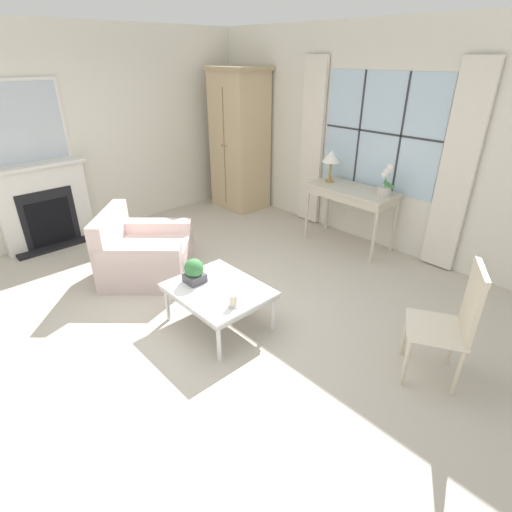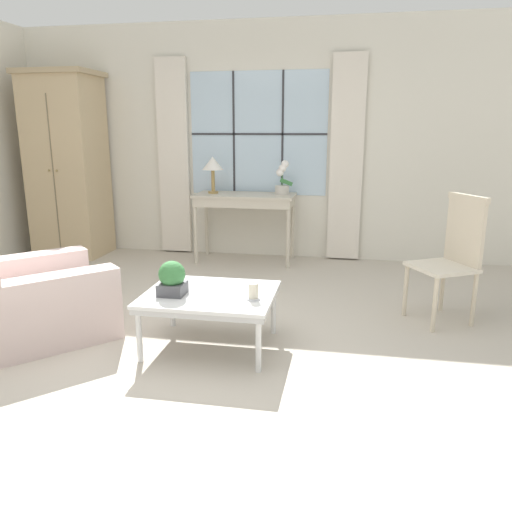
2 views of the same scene
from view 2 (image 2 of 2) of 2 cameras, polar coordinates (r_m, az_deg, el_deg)
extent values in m
plane|color=#BCB2A3|center=(3.64, -8.39, -11.15)|extent=(14.00, 14.00, 0.00)
cube|color=silver|center=(6.24, 0.30, 12.82)|extent=(7.20, 0.06, 2.80)
cube|color=silver|center=(6.20, 0.24, 13.76)|extent=(1.66, 0.01, 1.45)
cube|color=#2D2D33|center=(6.26, -2.55, 13.75)|extent=(0.02, 0.02, 1.45)
cube|color=#2D2D33|center=(6.15, 3.06, 13.74)|extent=(0.02, 0.02, 1.45)
cube|color=#2D2D33|center=(6.20, 0.23, 13.76)|extent=(1.66, 0.02, 0.02)
cube|color=silver|center=(6.44, -9.38, 10.99)|extent=(0.39, 0.06, 2.38)
cube|color=silver|center=(6.07, 10.29, 10.76)|extent=(0.39, 0.06, 2.38)
cube|color=tan|center=(6.70, -20.68, 9.35)|extent=(0.81, 0.65, 2.18)
cube|color=tan|center=(6.71, -21.55, 18.87)|extent=(0.89, 0.71, 0.06)
cube|color=#74644C|center=(6.42, -22.15, 8.66)|extent=(0.01, 0.01, 1.83)
sphere|color=#997F4C|center=(6.44, -22.60, 9.02)|extent=(0.03, 0.03, 0.03)
sphere|color=#997F4C|center=(6.39, -21.83, 9.05)|extent=(0.03, 0.03, 0.03)
cube|color=beige|center=(5.94, -1.27, 6.94)|extent=(1.18, 0.56, 0.03)
cube|color=beige|center=(5.95, -1.27, 6.32)|extent=(1.13, 0.54, 0.10)
cylinder|color=beige|center=(5.91, -6.94, 2.81)|extent=(0.04, 0.04, 0.79)
cylinder|color=beige|center=(5.69, 3.68, 2.42)|extent=(0.04, 0.04, 0.79)
cylinder|color=beige|center=(6.36, -5.66, 3.65)|extent=(0.04, 0.04, 0.79)
cylinder|color=beige|center=(6.15, 4.22, 3.32)|extent=(0.04, 0.04, 0.79)
cylinder|color=#9E7F47|center=(6.04, -4.90, 7.27)|extent=(0.12, 0.12, 0.02)
cylinder|color=#9E7F47|center=(6.02, -4.93, 8.59)|extent=(0.04, 0.04, 0.25)
cone|color=white|center=(6.01, -4.97, 10.53)|extent=(0.25, 0.25, 0.16)
cylinder|color=#BCB7AD|center=(5.91, 3.00, 7.55)|extent=(0.17, 0.17, 0.10)
cylinder|color=#38753D|center=(5.89, 3.02, 9.37)|extent=(0.01, 0.01, 0.27)
cube|color=#38753D|center=(5.89, 3.49, 8.43)|extent=(0.15, 0.02, 0.09)
sphere|color=white|center=(5.90, 2.75, 9.51)|extent=(0.09, 0.09, 0.09)
sphere|color=white|center=(5.89, 3.04, 9.98)|extent=(0.09, 0.09, 0.09)
sphere|color=white|center=(5.89, 3.33, 10.45)|extent=(0.09, 0.09, 0.09)
cube|color=beige|center=(4.23, -23.35, -5.49)|extent=(1.34, 1.34, 0.42)
cube|color=beige|center=(4.56, -24.52, -3.31)|extent=(0.80, 0.83, 0.56)
cube|color=beige|center=(3.87, -22.17, -6.09)|extent=(0.80, 0.83, 0.56)
cube|color=beige|center=(4.34, 20.44, -1.20)|extent=(0.60, 0.60, 0.03)
cube|color=beige|center=(4.41, 22.77, 2.52)|extent=(0.23, 0.37, 0.52)
cube|color=beige|center=(4.37, 23.12, 6.14)|extent=(0.25, 0.40, 0.05)
cylinder|color=beige|center=(4.15, 19.74, -5.29)|extent=(0.04, 0.04, 0.45)
cylinder|color=beige|center=(4.44, 16.72, -3.81)|extent=(0.04, 0.04, 0.45)
cylinder|color=beige|center=(4.39, 23.65, -4.61)|extent=(0.04, 0.04, 0.45)
cylinder|color=beige|center=(4.66, 20.54, -3.25)|extent=(0.04, 0.04, 0.45)
cube|color=silver|center=(3.61, -5.27, -4.36)|extent=(0.93, 0.76, 0.03)
cube|color=beige|center=(3.62, -5.26, -4.85)|extent=(0.91, 0.74, 0.04)
cylinder|color=silver|center=(3.53, -13.22, -8.77)|extent=(0.04, 0.04, 0.39)
cylinder|color=silver|center=(3.30, 0.28, -10.04)|extent=(0.04, 0.04, 0.39)
cylinder|color=silver|center=(4.10, -9.55, -5.30)|extent=(0.04, 0.04, 0.39)
cylinder|color=silver|center=(3.90, 2.01, -6.12)|extent=(0.04, 0.04, 0.39)
cube|color=#4C4C51|center=(3.58, -9.52, -3.70)|extent=(0.18, 0.18, 0.09)
sphere|color=#38753D|center=(3.55, -9.59, -2.06)|extent=(0.19, 0.19, 0.19)
cylinder|color=silver|center=(3.45, -0.30, -4.88)|extent=(0.10, 0.10, 0.01)
cylinder|color=beige|center=(3.43, -0.31, -3.95)|extent=(0.07, 0.07, 0.11)
cylinder|color=black|center=(3.41, -0.31, -3.01)|extent=(0.00, 0.00, 0.01)
camera|label=1|loc=(2.31, 67.69, 27.99)|focal=28.00mm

